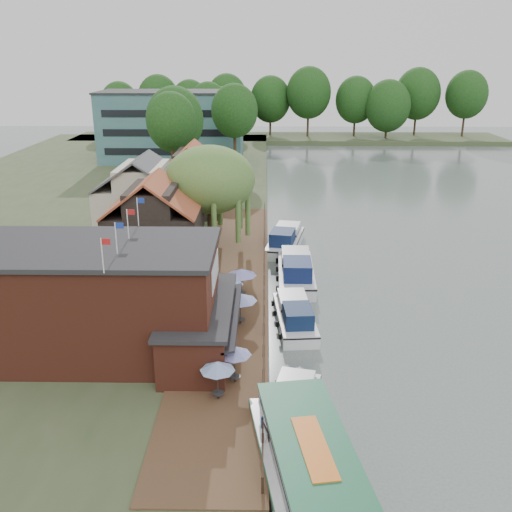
{
  "coord_description": "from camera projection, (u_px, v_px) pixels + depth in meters",
  "views": [
    {
      "loc": [
        -5.26,
        -34.25,
        19.47
      ],
      "look_at": [
        -6.0,
        12.0,
        3.0
      ],
      "focal_mm": 40.0,
      "sensor_mm": 36.0,
      "label": 1
    }
  ],
  "objects": [
    {
      "name": "umbrella_1",
      "position": [
        235.0,
        364.0,
        33.38
      ],
      "size": [
        1.99,
        1.99,
        2.38
      ],
      "primitive_type": null,
      "color": "navy",
      "rests_on": "quay_deck"
    },
    {
      "name": "land_bank",
      "position": [
        69.0,
        213.0,
        71.97
      ],
      "size": [
        50.0,
        140.0,
        1.0
      ],
      "primitive_type": "cube",
      "color": "#384728",
      "rests_on": "ground"
    },
    {
      "name": "cruiser_2",
      "position": [
        296.0,
        267.0,
        51.26
      ],
      "size": [
        3.64,
        10.86,
        2.66
      ],
      "primitive_type": null,
      "rotation": [
        0.0,
        0.0,
        -0.01
      ],
      "color": "silver",
      "rests_on": "ground"
    },
    {
      "name": "bank_tree_2",
      "position": [
        235.0,
        129.0,
        90.26
      ],
      "size": [
        7.33,
        7.33,
        14.21
      ],
      "primitive_type": null,
      "color": "#143811",
      "rests_on": "land_bank"
    },
    {
      "name": "umbrella_0",
      "position": [
        218.0,
        380.0,
        31.75
      ],
      "size": [
        1.99,
        1.99,
        2.38
      ],
      "primitive_type": null,
      "color": "#1B4696",
      "rests_on": "quay_deck"
    },
    {
      "name": "umbrella_5",
      "position": [
        242.0,
        283.0,
        45.26
      ],
      "size": [
        2.45,
        2.45,
        2.38
      ],
      "primitive_type": null,
      "color": "#211A90",
      "rests_on": "quay_deck"
    },
    {
      "name": "hotel_block",
      "position": [
        172.0,
        126.0,
        102.58
      ],
      "size": [
        25.4,
        12.4,
        12.3
      ],
      "primitive_type": null,
      "color": "#38666B",
      "rests_on": "land_bank"
    },
    {
      "name": "cruiser_0",
      "position": [
        290.0,
        405.0,
        31.62
      ],
      "size": [
        4.77,
        9.31,
        2.12
      ],
      "primitive_type": null,
      "rotation": [
        0.0,
        0.0,
        -0.22
      ],
      "color": "silver",
      "rests_on": "ground"
    },
    {
      "name": "ground",
      "position": [
        341.0,
        357.0,
        38.71
      ],
      "size": [
        260.0,
        260.0,
        0.0
      ],
      "primitive_type": "plane",
      "color": "#505D5A",
      "rests_on": "ground"
    },
    {
      "name": "cottage_b",
      "position": [
        144.0,
        197.0,
        59.83
      ],
      "size": [
        9.6,
        8.6,
        8.5
      ],
      "primitive_type": null,
      "color": "beige",
      "rests_on": "land_bank"
    },
    {
      "name": "bank_tree_4",
      "position": [
        209.0,
        115.0,
        115.87
      ],
      "size": [
        7.73,
        7.73,
        13.26
      ],
      "primitive_type": null,
      "color": "#143811",
      "rests_on": "land_bank"
    },
    {
      "name": "swan",
      "position": [
        278.0,
        449.0,
        29.38
      ],
      "size": [
        0.44,
        0.44,
        0.44
      ],
      "primitive_type": "sphere",
      "color": "white",
      "rests_on": "ground"
    },
    {
      "name": "bank_tree_5",
      "position": [
        223.0,
        114.0,
        126.47
      ],
      "size": [
        7.81,
        7.81,
        11.73
      ],
      "primitive_type": null,
      "color": "#143811",
      "rests_on": "land_bank"
    },
    {
      "name": "cruiser_3",
      "position": [
        285.0,
        237.0,
        59.98
      ],
      "size": [
        5.18,
        10.68,
        2.5
      ],
      "primitive_type": null,
      "rotation": [
        0.0,
        0.0,
        -0.19
      ],
      "color": "white",
      "rests_on": "ground"
    },
    {
      "name": "bank_tree_0",
      "position": [
        172.0,
        143.0,
        77.57
      ],
      "size": [
        6.67,
        6.67,
        13.81
      ],
      "primitive_type": null,
      "color": "#143811",
      "rests_on": "land_bank"
    },
    {
      "name": "umbrella_4",
      "position": [
        228.0,
        292.0,
        43.49
      ],
      "size": [
        2.38,
        2.38,
        2.38
      ],
      "primitive_type": null,
      "color": "navy",
      "rests_on": "quay_deck"
    },
    {
      "name": "cruiser_1",
      "position": [
        295.0,
        312.0,
        42.93
      ],
      "size": [
        3.71,
        9.43,
        2.21
      ],
      "primitive_type": null,
      "rotation": [
        0.0,
        0.0,
        0.08
      ],
      "color": "silver",
      "rests_on": "ground"
    },
    {
      "name": "bank_tree_1",
      "position": [
        176.0,
        137.0,
        81.88
      ],
      "size": [
        8.22,
        8.22,
        14.29
      ],
      "primitive_type": null,
      "color": "#143811",
      "rests_on": "land_bank"
    },
    {
      "name": "tour_boat",
      "position": [
        317.0,
        488.0,
        24.79
      ],
      "size": [
        6.53,
        15.45,
        3.27
      ],
      "primitive_type": null,
      "rotation": [
        0.0,
        0.0,
        0.16
      ],
      "color": "silver",
      "rests_on": "ground"
    },
    {
      "name": "pub",
      "position": [
        128.0,
        299.0,
        36.42
      ],
      "size": [
        20.0,
        11.0,
        7.3
      ],
      "primitive_type": null,
      "color": "maroon",
      "rests_on": "land_bank"
    },
    {
      "name": "umbrella_2",
      "position": [
        221.0,
        326.0,
        38.02
      ],
      "size": [
        2.3,
        2.3,
        2.38
      ],
      "primitive_type": null,
      "color": "#1B2199",
      "rests_on": "quay_deck"
    },
    {
      "name": "willow",
      "position": [
        210.0,
        200.0,
        54.68
      ],
      "size": [
        8.6,
        8.6,
        10.43
      ],
      "primitive_type": null,
      "color": "#476B2D",
      "rests_on": "land_bank"
    },
    {
      "name": "cottage_c",
      "position": [
        192.0,
        179.0,
        68.25
      ],
      "size": [
        7.6,
        7.6,
        8.5
      ],
      "primitive_type": null,
      "color": "black",
      "rests_on": "land_bank"
    },
    {
      "name": "quay_deck",
      "position": [
        232.0,
        286.0,
        47.9
      ],
      "size": [
        6.0,
        50.0,
        0.1
      ],
      "primitive_type": "cube",
      "color": "#47301E",
      "rests_on": "land_bank"
    },
    {
      "name": "bank_tree_3",
      "position": [
        199.0,
        126.0,
        110.62
      ],
      "size": [
        6.32,
        6.32,
        10.35
      ],
      "primitive_type": null,
      "color": "#143811",
      "rests_on": "land_bank"
    },
    {
      "name": "umbrella_3",
      "position": [
        240.0,
        309.0,
        40.63
      ],
      "size": [
        2.46,
        2.46,
        2.38
      ],
      "primitive_type": null,
      "color": "navy",
      "rests_on": "quay_deck"
    },
    {
      "name": "cottage_a",
      "position": [
        155.0,
        224.0,
        50.37
      ],
      "size": [
        8.6,
        7.6,
        8.5
      ],
      "primitive_type": null,
      "color": "black",
      "rests_on": "land_bank"
    },
    {
      "name": "quay_rail",
      "position": [
        264.0,
        279.0,
        48.18
      ],
      "size": [
        0.2,
        49.0,
        1.0
      ],
      "primitive_type": null,
      "color": "black",
      "rests_on": "land_bank"
    }
  ]
}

